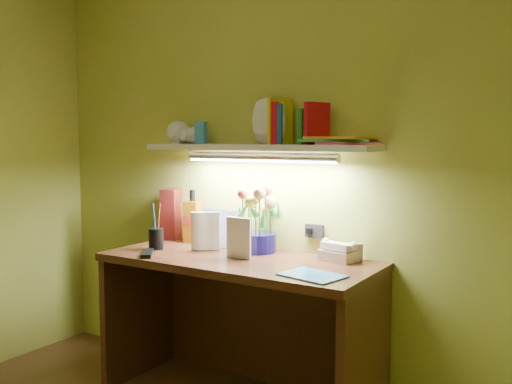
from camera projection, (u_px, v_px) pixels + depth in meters
desk at (238, 330)px, 2.89m from camera, size 1.40×0.60×0.75m
flower_bouquet at (258, 219)px, 2.99m from camera, size 0.28×0.28×0.35m
telephone at (339, 250)px, 2.78m from camera, size 0.20×0.16×0.10m
desk_clock at (354, 252)px, 2.78m from camera, size 0.10×0.07×0.09m
whisky_bottle at (193, 216)px, 3.27m from camera, size 0.10×0.10×0.30m
whisky_box at (171, 214)px, 3.37m from camera, size 0.12×0.12×0.30m
pen_cup at (156, 232)px, 3.06m from camera, size 0.10×0.10×0.19m
art_card at (219, 228)px, 3.13m from camera, size 0.21×0.04×0.21m
tv_remote at (147, 253)px, 2.91m from camera, size 0.15×0.17×0.02m
blue_folder at (312, 275)px, 2.47m from camera, size 0.29×0.24×0.01m
desk_book_a at (191, 231)px, 3.02m from camera, size 0.14×0.10×0.21m
desk_book_b at (227, 236)px, 2.87m from camera, size 0.15×0.03×0.21m
wall_shelf at (260, 139)px, 2.95m from camera, size 1.32×0.36×0.26m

